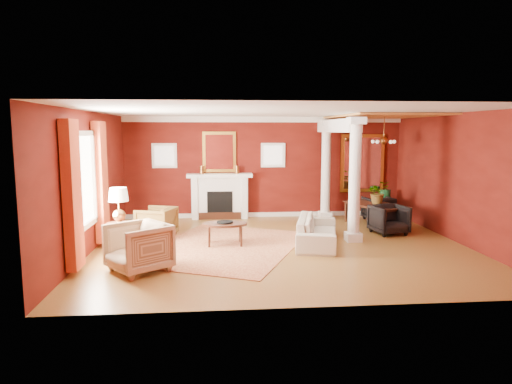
{
  "coord_description": "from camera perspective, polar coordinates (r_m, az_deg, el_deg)",
  "views": [
    {
      "loc": [
        -1.41,
        -9.63,
        2.5
      ],
      "look_at": [
        -0.52,
        0.36,
        1.15
      ],
      "focal_mm": 32.0,
      "sensor_mm": 36.0,
      "label": 1
    }
  ],
  "objects": [
    {
      "name": "overmantel_mirror",
      "position": [
        13.1,
        -4.62,
        5.02
      ],
      "size": [
        0.95,
        0.07,
        1.15
      ],
      "color": "gold",
      "rests_on": "fireplace"
    },
    {
      "name": "coffee_book",
      "position": [
        10.0,
        -4.2,
        -3.32
      ],
      "size": [
        0.15,
        0.04,
        0.2
      ],
      "primitive_type": "imported",
      "rotation": [
        0.0,
        0.0,
        0.15
      ],
      "color": "black",
      "rests_on": "coffee_table"
    },
    {
      "name": "coffee_table",
      "position": [
        10.03,
        -3.91,
        -4.13
      ],
      "size": [
        0.98,
        0.98,
        0.5
      ],
      "rotation": [
        0.0,
        0.0,
        0.04
      ],
      "color": "black",
      "rests_on": "ground"
    },
    {
      "name": "dining_mirror",
      "position": [
        13.81,
        13.14,
        3.52
      ],
      "size": [
        1.3,
        0.07,
        1.7
      ],
      "color": "gold",
      "rests_on": "room_shell"
    },
    {
      "name": "base_trim",
      "position": [
        13.39,
        1.05,
        -2.83
      ],
      "size": [
        8.0,
        0.08,
        0.12
      ],
      "primitive_type": "cube",
      "color": "white",
      "rests_on": "ground"
    },
    {
      "name": "potted_plant",
      "position": [
        12.4,
        15.04,
        1.24
      ],
      "size": [
        0.6,
        0.66,
        0.47
      ],
      "primitive_type": "imported",
      "rotation": [
        0.0,
        0.0,
        0.1
      ],
      "color": "#26591E",
      "rests_on": "dining_table"
    },
    {
      "name": "dining_chair_near",
      "position": [
        11.56,
        16.3,
        -3.16
      ],
      "size": [
        0.89,
        0.86,
        0.78
      ],
      "primitive_type": "imported",
      "rotation": [
        0.0,
        0.0,
        0.21
      ],
      "color": "black",
      "rests_on": "ground"
    },
    {
      "name": "green_urn",
      "position": [
        13.71,
        15.78,
        -1.75
      ],
      "size": [
        0.35,
        0.35,
        0.83
      ],
      "color": "#14411E",
      "rests_on": "ground"
    },
    {
      "name": "header_beam",
      "position": [
        11.94,
        10.11,
        8.13
      ],
      "size": [
        0.3,
        3.2,
        0.32
      ],
      "primitive_type": "cube",
      "color": "white",
      "rests_on": "column_front"
    },
    {
      "name": "ground",
      "position": [
        10.05,
        3.17,
        -6.75
      ],
      "size": [
        8.0,
        8.0,
        0.0
      ],
      "primitive_type": "plane",
      "color": "brown",
      "rests_on": "ground"
    },
    {
      "name": "crown_trim",
      "position": [
        13.17,
        1.08,
        9.06
      ],
      "size": [
        8.0,
        0.08,
        0.16
      ],
      "primitive_type": "cube",
      "color": "white",
      "rests_on": "room_shell"
    },
    {
      "name": "armchair_leopard",
      "position": [
        10.98,
        -12.34,
        -3.54
      ],
      "size": [
        0.94,
        0.97,
        0.8
      ],
      "primitive_type": "imported",
      "rotation": [
        0.0,
        0.0,
        -1.91
      ],
      "color": "black",
      "rests_on": "ground"
    },
    {
      "name": "flank_window_left",
      "position": [
        13.19,
        -11.38,
        4.48
      ],
      "size": [
        0.7,
        0.07,
        0.7
      ],
      "color": "white",
      "rests_on": "room_shell"
    },
    {
      "name": "dining_chair_far",
      "position": [
        13.21,
        15.02,
        -1.87
      ],
      "size": [
        0.81,
        0.77,
        0.74
      ],
      "primitive_type": "imported",
      "rotation": [
        0.0,
        0.0,
        3.28
      ],
      "color": "black",
      "rests_on": "ground"
    },
    {
      "name": "room_shell",
      "position": [
        9.74,
        3.25,
        4.82
      ],
      "size": [
        8.04,
        7.04,
        2.92
      ],
      "color": "maroon",
      "rests_on": "ground"
    },
    {
      "name": "flank_window_right",
      "position": [
        13.22,
        2.14,
        4.63
      ],
      "size": [
        0.7,
        0.07,
        0.7
      ],
      "color": "white",
      "rests_on": "room_shell"
    },
    {
      "name": "sofa",
      "position": [
        10.2,
        7.68,
        -4.24
      ],
      "size": [
        1.1,
        2.17,
        0.82
      ],
      "primitive_type": "imported",
      "rotation": [
        0.0,
        0.0,
        1.32
      ],
      "color": "beige",
      "rests_on": "ground"
    },
    {
      "name": "column_back",
      "position": [
        13.05,
        8.73,
        2.87
      ],
      "size": [
        0.36,
        0.36,
        2.8
      ],
      "color": "white",
      "rests_on": "ground"
    },
    {
      "name": "fireplace",
      "position": [
        13.08,
        -4.55,
        -0.51
      ],
      "size": [
        1.85,
        0.42,
        1.29
      ],
      "color": "white",
      "rests_on": "ground"
    },
    {
      "name": "chandelier",
      "position": [
        12.22,
        15.67,
        6.2
      ],
      "size": [
        0.6,
        0.62,
        0.75
      ],
      "color": "#A16832",
      "rests_on": "room_shell"
    },
    {
      "name": "left_window",
      "position": [
        9.43,
        -20.33,
        0.63
      ],
      "size": [
        0.21,
        2.55,
        2.6
      ],
      "color": "white",
      "rests_on": "room_shell"
    },
    {
      "name": "column_front",
      "position": [
        10.46,
        12.25,
        1.61
      ],
      "size": [
        0.36,
        0.36,
        2.8
      ],
      "color": "white",
      "rests_on": "ground"
    },
    {
      "name": "armchair_stripe",
      "position": [
        8.42,
        -14.49,
        -6.45
      ],
      "size": [
        1.27,
        1.28,
        0.97
      ],
      "primitive_type": "imported",
      "rotation": [
        0.0,
        0.0,
        -0.91
      ],
      "color": "tan",
      "rests_on": "ground"
    },
    {
      "name": "amber_ceiling",
      "position": [
        12.16,
        15.64,
        9.13
      ],
      "size": [
        2.3,
        3.4,
        0.04
      ],
      "primitive_type": "cube",
      "color": "#D78A3F",
      "rests_on": "room_shell"
    },
    {
      "name": "side_table",
      "position": [
        9.65,
        -16.75,
        -2.22
      ],
      "size": [
        0.54,
        0.54,
        1.36
      ],
      "rotation": [
        0.0,
        0.0,
        -0.23
      ],
      "color": "black",
      "rests_on": "ground"
    },
    {
      "name": "dining_table",
      "position": [
        12.45,
        14.86,
        -2.0
      ],
      "size": [
        1.17,
        1.77,
        0.93
      ],
      "primitive_type": "imported",
      "rotation": [
        0.0,
        0.0,
        1.96
      ],
      "color": "black",
      "rests_on": "ground"
    },
    {
      "name": "rug",
      "position": [
        9.98,
        -4.0,
        -6.81
      ],
      "size": [
        4.24,
        4.74,
        0.02
      ],
      "primitive_type": "cube",
      "rotation": [
        0.0,
        0.0,
        -0.41
      ],
      "color": "maroon",
      "rests_on": "ground"
    }
  ]
}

